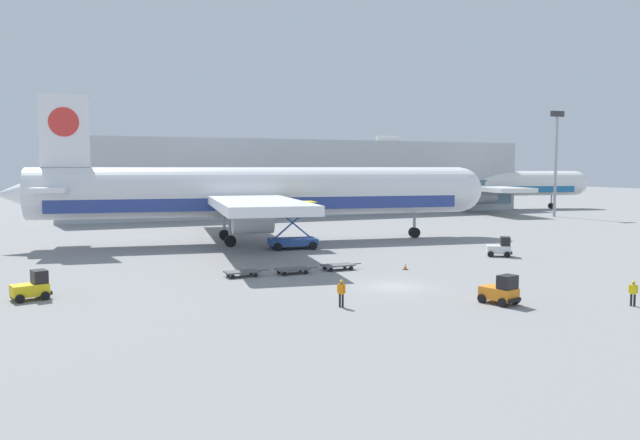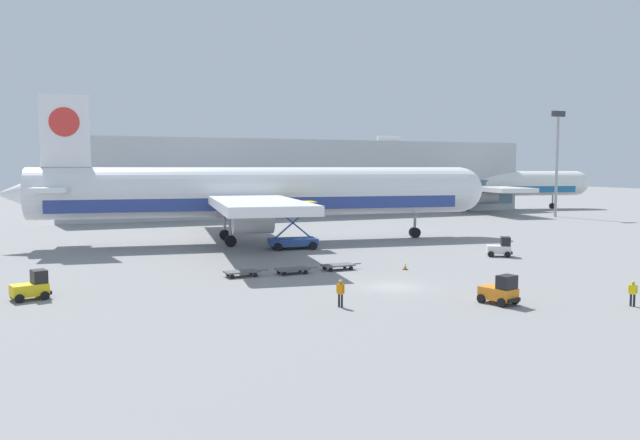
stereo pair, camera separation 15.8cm
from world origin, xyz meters
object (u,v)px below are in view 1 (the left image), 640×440
object	(u,v)px
baggage_dolly_second	(293,269)
ground_crew_near	(341,291)
baggage_tug_far	(500,248)
baggage_dolly_third	(338,265)
traffic_cone_near	(405,266)
light_mast	(556,154)
airplane_main	(255,194)
airplane_distant	(473,185)
baggage_dolly_lead	(242,272)
ground_crew_far	(633,291)
scissor_lift_loader	(293,231)
baggage_tug_mid	(32,287)
baggage_tug_foreground	(501,291)

from	to	relation	value
baggage_dolly_second	ground_crew_near	distance (m)	13.14
baggage_tug_far	baggage_dolly_third	size ratio (longest dim) A/B	0.76
traffic_cone_near	ground_crew_near	bearing A→B (deg)	-135.78
light_mast	baggage_tug_far	xyz separation A→B (m)	(-42.06, -36.59, -10.39)
airplane_main	ground_crew_near	distance (m)	36.10
airplane_main	light_mast	bearing A→B (deg)	22.81
airplane_distant	light_mast	bearing A→B (deg)	-72.38
ground_crew_near	baggage_dolly_lead	bearing A→B (deg)	-30.69
baggage_tug_far	ground_crew_far	size ratio (longest dim) A/B	1.67
scissor_lift_loader	ground_crew_near	size ratio (longest dim) A/B	3.08
scissor_lift_loader	baggage_dolly_lead	world-z (taller)	scissor_lift_loader
ground_crew_near	airplane_main	bearing A→B (deg)	-50.79
ground_crew_near	traffic_cone_near	xyz separation A→B (m)	(11.50, 11.19, -0.79)
baggage_dolly_third	light_mast	bearing A→B (deg)	30.53
airplane_distant	baggage_dolly_second	xyz separation A→B (m)	(-62.62, -58.80, -4.87)
baggage_dolly_third	baggage_tug_mid	bearing A→B (deg)	-174.29
light_mast	baggage_dolly_third	xyz separation A→B (m)	(-60.67, -37.65, -10.87)
ground_crew_far	scissor_lift_loader	bearing A→B (deg)	-16.24
baggage_dolly_lead	baggage_dolly_second	bearing A→B (deg)	-6.13
airplane_main	baggage_tug_foreground	size ratio (longest dim) A/B	21.22
scissor_lift_loader	baggage_dolly_third	bearing A→B (deg)	-86.44
scissor_lift_loader	baggage_dolly_third	distance (m)	14.98
airplane_distant	ground_crew_far	bearing A→B (deg)	-109.67
light_mast	baggage_dolly_lead	world-z (taller)	light_mast
baggage_tug_foreground	ground_crew_near	distance (m)	10.66
scissor_lift_loader	baggage_dolly_second	bearing A→B (deg)	-102.08
baggage_dolly_second	ground_crew_near	bearing A→B (deg)	-98.01
light_mast	scissor_lift_loader	xyz separation A→B (m)	(-59.38, -22.81, -9.26)
scissor_lift_loader	baggage_dolly_second	world-z (taller)	scissor_lift_loader
baggage_dolly_second	baggage_dolly_third	world-z (taller)	same
airplane_main	baggage_dolly_lead	world-z (taller)	airplane_main
baggage_tug_mid	traffic_cone_near	world-z (taller)	baggage_tug_mid
baggage_tug_foreground	baggage_dolly_second	world-z (taller)	baggage_tug_foreground
baggage_tug_foreground	baggage_tug_far	size ratio (longest dim) A/B	0.97
baggage_dolly_second	traffic_cone_near	world-z (taller)	traffic_cone_near
ground_crew_near	ground_crew_far	size ratio (longest dim) A/B	1.07
baggage_dolly_second	baggage_tug_foreground	bearing A→B (deg)	-63.56
airplane_main	ground_crew_far	size ratio (longest dim) A/B	34.31
scissor_lift_loader	traffic_cone_near	size ratio (longest dim) A/B	9.72
baggage_dolly_second	ground_crew_near	world-z (taller)	ground_crew_near
airplane_distant	baggage_dolly_second	bearing A→B (deg)	-126.00
baggage_tug_foreground	baggage_dolly_lead	distance (m)	21.13
baggage_dolly_third	traffic_cone_near	world-z (taller)	traffic_cone_near
baggage_dolly_lead	traffic_cone_near	size ratio (longest dim) A/B	6.47
baggage_tug_foreground	baggage_tug_far	distance (m)	22.92
airplane_main	scissor_lift_loader	size ratio (longest dim) A/B	10.35
light_mast	scissor_lift_loader	world-z (taller)	light_mast
baggage_dolly_second	traffic_cone_near	xyz separation A→B (m)	(9.96, -1.84, -0.11)
airplane_main	baggage_dolly_lead	distance (m)	24.04
baggage_tug_mid	baggage_dolly_lead	world-z (taller)	baggage_tug_mid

